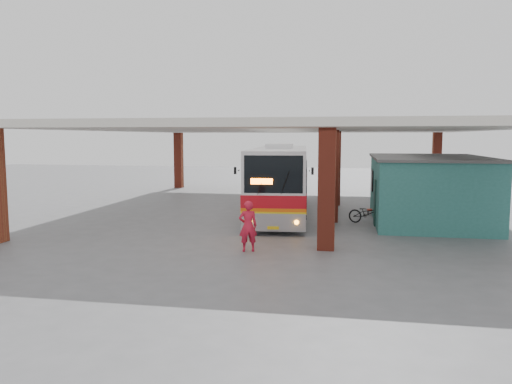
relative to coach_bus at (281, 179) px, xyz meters
The scene contains 8 objects.
ground 5.48m from the coach_bus, 92.87° to the right, with size 90.00×90.00×0.00m, color #515154.
brick_columns 1.23m from the coach_bus, ahead, with size 20.10×21.60×4.35m.
canopy_roof 3.00m from the coach_bus, 79.83° to the left, with size 21.00×23.00×0.30m, color silver.
shop_building 7.33m from the coach_bus, ahead, with size 5.20×8.20×3.11m.
coach_bus is the anchor object (origin of this frame).
motorcycle 5.24m from the coach_bus, 29.39° to the right, with size 0.65×1.87×0.98m, color black.
pedestrian 9.02m from the coach_bus, 89.66° to the right, with size 0.66×0.43×1.81m, color red.
red_chair 5.06m from the coach_bus, ahead, with size 0.49×0.49×0.87m.
Camera 1 is at (3.74, -20.75, 4.03)m, focal length 35.00 mm.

